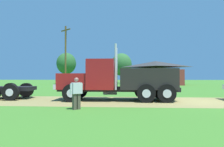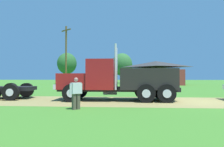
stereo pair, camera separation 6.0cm
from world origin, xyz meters
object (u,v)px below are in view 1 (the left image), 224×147
at_px(visitor_by_barrel, 76,92).
at_px(shed_building, 156,73).
at_px(utility_pole_near, 66,55).
at_px(truck_foreground_white, 119,80).

relative_size(visitor_by_barrel, shed_building, 0.14).
bearing_deg(utility_pole_near, shed_building, 38.97).
xyz_separation_m(visitor_by_barrel, shed_building, (8.85, 31.34, 1.57)).
relative_size(truck_foreground_white, shed_building, 0.71).
distance_m(truck_foreground_white, utility_pole_near, 17.66).
bearing_deg(utility_pole_near, visitor_by_barrel, -70.68).
distance_m(truck_foreground_white, visitor_by_barrel, 4.31).
height_order(truck_foreground_white, visitor_by_barrel, truck_foreground_white).
relative_size(visitor_by_barrel, utility_pole_near, 0.17).
distance_m(visitor_by_barrel, shed_building, 32.61).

